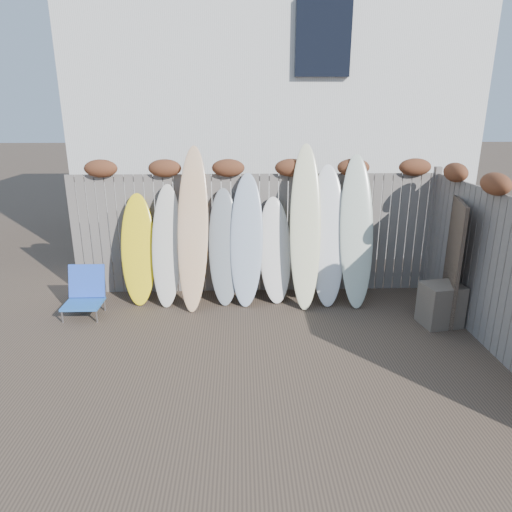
{
  "coord_description": "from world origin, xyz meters",
  "views": [
    {
      "loc": [
        -0.22,
        -4.95,
        2.98
      ],
      "look_at": [
        0.0,
        1.2,
        1.0
      ],
      "focal_mm": 32.0,
      "sensor_mm": 36.0,
      "label": 1
    }
  ],
  "objects_px": {
    "beach_chair": "(85,292)",
    "wooden_crate": "(441,305)",
    "lattice_panel": "(452,259)",
    "surfboard_0": "(138,249)"
  },
  "relations": [
    {
      "from": "beach_chair",
      "to": "wooden_crate",
      "type": "relative_size",
      "value": 1.18
    },
    {
      "from": "wooden_crate",
      "to": "lattice_panel",
      "type": "xyz_separation_m",
      "value": [
        0.24,
        0.34,
        0.58
      ]
    },
    {
      "from": "beach_chair",
      "to": "lattice_panel",
      "type": "distance_m",
      "value": 5.51
    },
    {
      "from": "beach_chair",
      "to": "surfboard_0",
      "type": "relative_size",
      "value": 0.41
    },
    {
      "from": "beach_chair",
      "to": "wooden_crate",
      "type": "bearing_deg",
      "value": -6.23
    },
    {
      "from": "lattice_panel",
      "to": "beach_chair",
      "type": "bearing_deg",
      "value": -166.43
    },
    {
      "from": "surfboard_0",
      "to": "lattice_panel",
      "type": "bearing_deg",
      "value": -12.74
    },
    {
      "from": "beach_chair",
      "to": "surfboard_0",
      "type": "bearing_deg",
      "value": 33.77
    },
    {
      "from": "wooden_crate",
      "to": "surfboard_0",
      "type": "bearing_deg",
      "value": 166.66
    },
    {
      "from": "beach_chair",
      "to": "lattice_panel",
      "type": "height_order",
      "value": "lattice_panel"
    }
  ]
}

